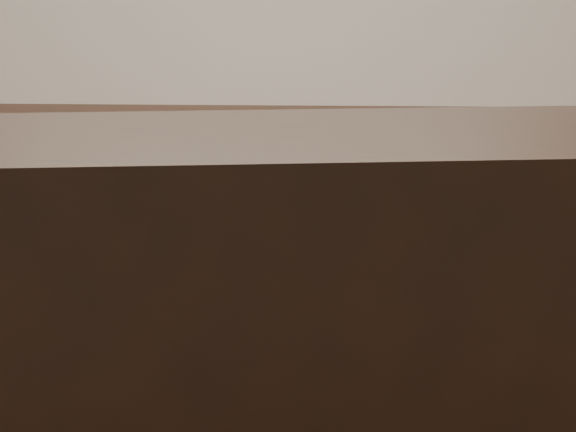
{
  "coord_description": "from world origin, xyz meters",
  "views": [
    {
      "loc": [
        -0.05,
        -0.93,
        1.1
      ],
      "look_at": [
        -0.07,
        -0.13,
        0.78
      ],
      "focal_mm": 50.0,
      "sensor_mm": 36.0,
      "label": 1
    }
  ],
  "objects_px": {
    "dining_table": "(243,430)",
    "chicken_fillet_left": "(276,191)",
    "placemat": "(303,235)",
    "dinner_plate": "(299,224)",
    "broccolini_bundle": "(295,227)"
  },
  "relations": [
    {
      "from": "dining_table",
      "to": "chicken_fillet_left",
      "type": "height_order",
      "value": "chicken_fillet_left"
    },
    {
      "from": "dinner_plate",
      "to": "broccolini_bundle",
      "type": "distance_m",
      "value": 0.03
    },
    {
      "from": "placemat",
      "to": "dinner_plate",
      "type": "xyz_separation_m",
      "value": [
        -0.0,
        -0.0,
        0.01
      ]
    },
    {
      "from": "dining_table",
      "to": "dinner_plate",
      "type": "distance_m",
      "value": 0.42
    },
    {
      "from": "chicken_fillet_left",
      "to": "broccolini_bundle",
      "type": "relative_size",
      "value": 0.59
    },
    {
      "from": "dining_table",
      "to": "dinner_plate",
      "type": "xyz_separation_m",
      "value": [
        0.08,
        -0.15,
        0.39
      ]
    },
    {
      "from": "chicken_fillet_left",
      "to": "broccolini_bundle",
      "type": "distance_m",
      "value": 0.09
    },
    {
      "from": "dinner_plate",
      "to": "broccolini_bundle",
      "type": "relative_size",
      "value": 1.3
    },
    {
      "from": "dinner_plate",
      "to": "chicken_fillet_left",
      "type": "relative_size",
      "value": 2.2
    },
    {
      "from": "dining_table",
      "to": "broccolini_bundle",
      "type": "distance_m",
      "value": 0.44
    },
    {
      "from": "chicken_fillet_left",
      "to": "broccolini_bundle",
      "type": "height_order",
      "value": "same"
    },
    {
      "from": "dining_table",
      "to": "dinner_plate",
      "type": "relative_size",
      "value": 6.16
    },
    {
      "from": "dining_table",
      "to": "chicken_fillet_left",
      "type": "xyz_separation_m",
      "value": [
        0.05,
        -0.08,
        0.4
      ]
    },
    {
      "from": "chicken_fillet_left",
      "to": "dining_table",
      "type": "bearing_deg",
      "value": 135.78
    },
    {
      "from": "dining_table",
      "to": "dinner_plate",
      "type": "height_order",
      "value": "dinner_plate"
    }
  ]
}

